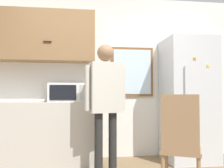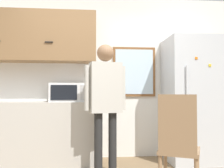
% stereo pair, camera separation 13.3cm
% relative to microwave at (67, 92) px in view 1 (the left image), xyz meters
% --- Properties ---
extents(back_wall, '(6.00, 0.06, 2.70)m').
position_rel_microwave_xyz_m(back_wall, '(0.44, 0.34, 0.27)').
color(back_wall, white).
rests_on(back_wall, ground_plane).
extents(counter, '(2.18, 0.57, 0.94)m').
position_rel_microwave_xyz_m(counter, '(-0.67, 0.03, -0.61)').
color(counter, '#BCB7AD').
rests_on(counter, ground_plane).
extents(upper_cabinets, '(2.18, 0.39, 0.79)m').
position_rel_microwave_xyz_m(upper_cabinets, '(-0.67, 0.13, 0.88)').
color(upper_cabinets, olive).
extents(microwave, '(0.54, 0.40, 0.28)m').
position_rel_microwave_xyz_m(microwave, '(0.00, 0.00, 0.00)').
color(microwave, white).
rests_on(microwave, counter).
extents(person, '(0.56, 0.30, 1.72)m').
position_rel_microwave_xyz_m(person, '(0.53, -0.52, -0.02)').
color(person, black).
rests_on(person, ground_plane).
extents(refrigerator, '(0.75, 0.75, 1.93)m').
position_rel_microwave_xyz_m(refrigerator, '(1.90, -0.05, -0.11)').
color(refrigerator, silver).
rests_on(refrigerator, ground_plane).
extents(chair, '(0.55, 0.55, 1.06)m').
position_rel_microwave_xyz_m(chair, '(1.24, -1.34, -0.51)').
color(chair, '#997551').
rests_on(chair, ground_plane).
extents(window, '(0.72, 0.05, 0.83)m').
position_rel_microwave_xyz_m(window, '(1.07, 0.30, 0.35)').
color(window, brown).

